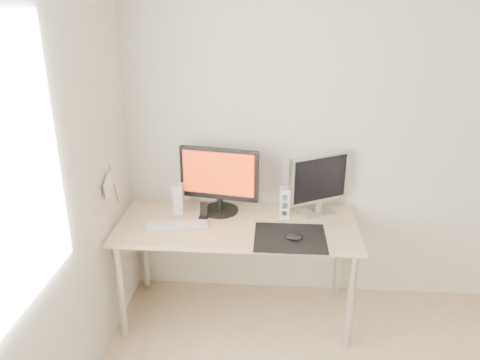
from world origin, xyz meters
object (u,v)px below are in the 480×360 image
object	(u,v)px
mouse	(294,237)
second_monitor	(319,182)
main_monitor	(219,178)
speaker_right	(284,203)
desk	(237,233)
speaker_left	(178,199)
phone_dock	(204,213)
keyboard	(178,225)

from	to	relation	value
mouse	second_monitor	xyz separation A→B (m)	(0.17, 0.40, 0.22)
mouse	main_monitor	bearing A→B (deg)	142.97
main_monitor	speaker_right	distance (m)	0.48
main_monitor	second_monitor	bearing A→B (deg)	1.67
desk	main_monitor	xyz separation A→B (m)	(-0.14, 0.17, 0.33)
desk	speaker_left	world-z (taller)	speaker_left
desk	speaker_left	bearing A→B (deg)	162.43
speaker_left	phone_dock	bearing A→B (deg)	-19.90
keyboard	mouse	bearing A→B (deg)	-10.70
speaker_left	mouse	bearing A→B (deg)	-23.75
main_monitor	phone_dock	size ratio (longest dim) A/B	4.81
keyboard	phone_dock	xyz separation A→B (m)	(0.16, 0.14, 0.03)
main_monitor	keyboard	bearing A→B (deg)	-136.95
main_monitor	phone_dock	xyz separation A→B (m)	(-0.10, -0.10, -0.22)
main_monitor	keyboard	distance (m)	0.43
mouse	desk	bearing A→B (deg)	149.85
speaker_left	phone_dock	distance (m)	0.21
speaker_right	keyboard	size ratio (longest dim) A/B	0.49
desk	phone_dock	bearing A→B (deg)	164.30
mouse	speaker_right	distance (m)	0.35
desk	phone_dock	size ratio (longest dim) A/B	14.02
desk	keyboard	xyz separation A→B (m)	(-0.39, -0.07, 0.09)
second_monitor	phone_dock	size ratio (longest dim) A/B	3.81
speaker_right	desk	bearing A→B (deg)	-159.43
desk	speaker_left	size ratio (longest dim) A/B	7.54
desk	main_monitor	bearing A→B (deg)	129.33
speaker_left	speaker_right	size ratio (longest dim) A/B	1.00
mouse	main_monitor	size ratio (longest dim) A/B	0.18
mouse	desk	size ratio (longest dim) A/B	0.06
mouse	speaker_left	distance (m)	0.86
mouse	second_monitor	world-z (taller)	second_monitor
mouse	phone_dock	world-z (taller)	phone_dock
second_monitor	keyboard	size ratio (longest dim) A/B	1.01
second_monitor	phone_dock	xyz separation A→B (m)	(-0.78, -0.12, -0.21)
mouse	keyboard	world-z (taller)	mouse
desk	phone_dock	distance (m)	0.27
mouse	speaker_left	world-z (taller)	speaker_left
speaker_left	speaker_right	world-z (taller)	same
speaker_right	phone_dock	xyz separation A→B (m)	(-0.55, -0.05, -0.07)
second_monitor	speaker_left	bearing A→B (deg)	-176.79
speaker_right	keyboard	bearing A→B (deg)	-165.06
speaker_left	keyboard	xyz separation A→B (m)	(0.03, -0.20, -0.10)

